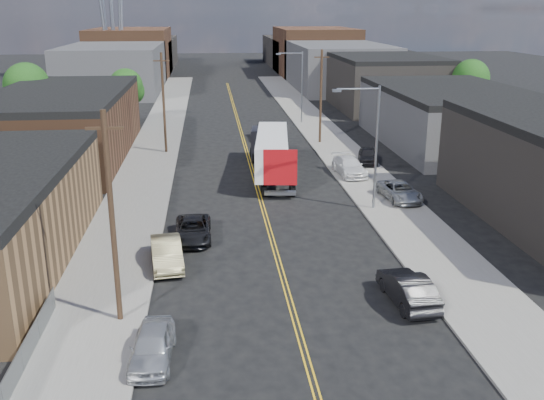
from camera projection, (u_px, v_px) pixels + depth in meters
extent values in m
plane|color=black|center=(239.00, 125.00, 76.72)|extent=(260.00, 260.00, 0.00)
cube|color=gold|center=(247.00, 151.00, 62.49)|extent=(0.32, 120.00, 0.01)
cube|color=slate|center=(153.00, 153.00, 61.53)|extent=(5.00, 140.00, 0.15)
cube|color=slate|center=(337.00, 148.00, 63.42)|extent=(5.00, 140.00, 0.15)
cube|color=#4F311F|center=(62.00, 128.00, 58.86)|extent=(12.00, 26.00, 6.00)
cube|color=black|center=(59.00, 94.00, 57.86)|extent=(12.00, 26.00, 0.60)
cube|color=navy|center=(505.00, 178.00, 39.21)|extent=(0.30, 20.00, 0.80)
cube|color=#3B3B3E|center=(451.00, 119.00, 64.80)|extent=(14.00, 24.00, 5.50)
cube|color=black|center=(453.00, 90.00, 63.88)|extent=(14.00, 24.00, 0.60)
cube|color=black|center=(383.00, 84.00, 89.22)|extent=(14.00, 22.00, 7.00)
cube|color=black|center=(385.00, 57.00, 88.07)|extent=(14.00, 22.00, 0.60)
cube|color=#3B3B3E|center=(115.00, 68.00, 106.71)|extent=(16.00, 30.00, 8.00)
cube|color=#3B3B3E|center=(338.00, 66.00, 110.68)|extent=(16.00, 30.00, 8.00)
cube|color=#4F311F|center=(131.00, 53.00, 130.11)|extent=(16.00, 26.00, 10.00)
cube|color=#4F311F|center=(315.00, 51.00, 134.08)|extent=(16.00, 26.00, 10.00)
cube|color=black|center=(141.00, 53.00, 149.53)|extent=(16.00, 40.00, 7.00)
cube|color=black|center=(301.00, 52.00, 153.50)|extent=(16.00, 40.00, 7.00)
cylinder|color=gray|center=(111.00, 3.00, 117.41)|extent=(0.80, 0.80, 30.00)
cylinder|color=gray|center=(100.00, 3.00, 115.57)|extent=(1.94, 1.94, 29.98)
cylinder|color=gray|center=(119.00, 3.00, 115.92)|extent=(1.94, 1.94, 29.98)
cylinder|color=gray|center=(103.00, 3.00, 118.91)|extent=(1.94, 1.94, 29.98)
cylinder|color=gray|center=(121.00, 4.00, 119.26)|extent=(1.94, 1.94, 29.98)
cylinder|color=gray|center=(376.00, 150.00, 42.97)|extent=(0.18, 0.18, 9.00)
cylinder|color=gray|center=(358.00, 89.00, 41.52)|extent=(3.00, 0.12, 0.12)
cube|color=gray|center=(337.00, 91.00, 41.40)|extent=(0.60, 0.25, 0.18)
cylinder|color=gray|center=(302.00, 88.00, 76.15)|extent=(0.18, 0.18, 9.00)
cylinder|color=gray|center=(290.00, 53.00, 74.71)|extent=(3.00, 0.12, 0.12)
cube|color=gray|center=(278.00, 54.00, 74.59)|extent=(0.60, 0.25, 0.18)
cylinder|color=black|center=(112.00, 221.00, 26.99)|extent=(0.26, 0.26, 10.00)
cube|color=black|center=(104.00, 128.00, 25.72)|extent=(1.60, 0.12, 0.12)
cylinder|color=black|center=(164.00, 104.00, 60.17)|extent=(0.26, 0.26, 10.00)
cube|color=black|center=(161.00, 61.00, 58.90)|extent=(1.60, 0.12, 0.12)
cylinder|color=black|center=(321.00, 97.00, 64.64)|extent=(0.26, 0.26, 10.00)
cube|color=black|center=(322.00, 57.00, 63.38)|extent=(1.60, 0.12, 0.12)
cube|color=slate|center=(2.00, 399.00, 21.83)|extent=(0.02, 16.00, 1.20)
cube|color=slate|center=(0.00, 385.00, 21.65)|extent=(0.05, 16.00, 0.05)
cylinder|color=black|center=(31.00, 117.00, 68.92)|extent=(0.36, 0.36, 4.50)
sphere|color=#12350E|center=(27.00, 85.00, 67.83)|extent=(5.04, 5.04, 5.04)
sphere|color=#12350E|center=(34.00, 93.00, 68.45)|extent=(3.96, 3.96, 3.96)
sphere|color=#12350E|center=(22.00, 91.00, 67.59)|extent=(3.60, 3.60, 3.60)
cylinder|color=black|center=(128.00, 109.00, 76.66)|extent=(0.36, 0.36, 3.75)
sphere|color=#12350E|center=(126.00, 85.00, 75.75)|extent=(4.20, 4.20, 4.20)
sphere|color=#12350E|center=(131.00, 91.00, 76.32)|extent=(3.30, 3.30, 3.30)
sphere|color=#12350E|center=(122.00, 90.00, 75.48)|extent=(3.00, 3.00, 3.00)
cylinder|color=black|center=(468.00, 104.00, 79.05)|extent=(0.36, 0.36, 4.25)
sphere|color=#12350E|center=(471.00, 78.00, 78.03)|extent=(4.76, 4.76, 4.76)
sphere|color=#12350E|center=(474.00, 84.00, 78.63)|extent=(3.74, 3.74, 3.74)
sphere|color=#12350E|center=(468.00, 83.00, 77.78)|extent=(3.40, 3.40, 3.40)
cube|color=silver|center=(272.00, 150.00, 51.48)|extent=(3.88, 11.99, 2.75)
cube|color=#9B0B11|center=(280.00, 167.00, 45.89)|extent=(2.57, 0.41, 2.77)
cube|color=gray|center=(280.00, 193.00, 46.50)|extent=(2.48, 0.87, 0.25)
cube|color=black|center=(264.00, 144.00, 58.67)|extent=(2.80, 3.40, 3.04)
cylinder|color=black|center=(278.00, 188.00, 47.84)|extent=(2.65, 1.27, 0.98)
cylinder|color=black|center=(264.00, 154.00, 58.99)|extent=(2.55, 1.26, 0.98)
imported|color=silver|center=(152.00, 346.00, 25.09)|extent=(1.90, 4.29, 1.43)
imported|color=#8B825B|center=(167.00, 253.00, 34.44)|extent=(2.23, 4.92, 1.57)
imported|color=black|center=(193.00, 229.00, 38.40)|extent=(2.27, 4.91, 1.36)
imported|color=black|center=(408.00, 288.00, 30.06)|extent=(2.02, 4.90, 1.58)
imported|color=#979A9C|center=(400.00, 191.00, 45.94)|extent=(2.70, 5.09, 1.36)
imported|color=silver|center=(349.00, 166.00, 52.92)|extent=(2.57, 5.33, 1.50)
imported|color=black|center=(368.00, 155.00, 56.90)|extent=(2.63, 4.61, 1.48)
imported|color=black|center=(264.00, 133.00, 67.94)|extent=(2.66, 5.45, 1.49)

